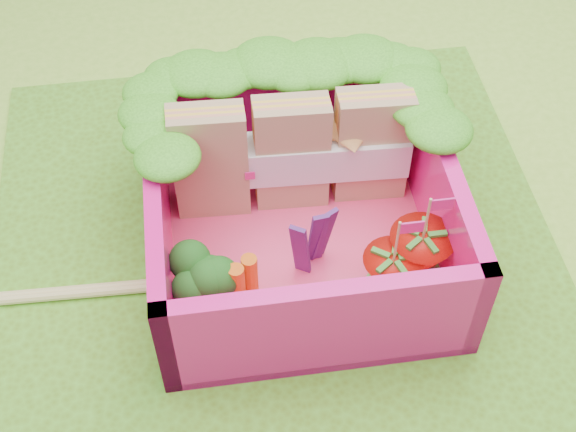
% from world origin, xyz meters
% --- Properties ---
extents(ground, '(14.00, 14.00, 0.00)m').
position_xyz_m(ground, '(0.00, 0.00, 0.00)').
color(ground, '#8ACA39').
rests_on(ground, ground).
extents(placemat, '(2.60, 2.60, 0.03)m').
position_xyz_m(placemat, '(0.00, 0.00, 0.01)').
color(placemat, '#5A9421').
rests_on(placemat, ground).
extents(bento_floor, '(1.30, 1.30, 0.05)m').
position_xyz_m(bento_floor, '(0.11, -0.05, 0.06)').
color(bento_floor, '#FF4176').
rests_on(bento_floor, placemat).
extents(bento_box, '(1.30, 1.30, 0.55)m').
position_xyz_m(bento_box, '(0.11, -0.05, 0.31)').
color(bento_box, '#FF158A').
rests_on(bento_box, placemat).
extents(lettuce_ruffle, '(1.43, 0.77, 0.11)m').
position_xyz_m(lettuce_ruffle, '(0.11, 0.43, 0.64)').
color(lettuce_ruffle, '#338718').
rests_on(lettuce_ruffle, bento_box).
extents(sandwich_stack, '(1.08, 0.22, 0.59)m').
position_xyz_m(sandwich_stack, '(0.12, 0.24, 0.37)').
color(sandwich_stack, '#A87E58').
rests_on(sandwich_stack, bento_floor).
extents(broccoli, '(0.34, 0.34, 0.25)m').
position_xyz_m(broccoli, '(-0.35, -0.31, 0.26)').
color(broccoli, '#6BAF54').
rests_on(broccoli, bento_floor).
extents(carrot_sticks, '(0.13, 0.14, 0.28)m').
position_xyz_m(carrot_sticks, '(-0.17, -0.33, 0.21)').
color(carrot_sticks, orange).
rests_on(carrot_sticks, bento_floor).
extents(purple_wedges, '(0.18, 0.12, 0.38)m').
position_xyz_m(purple_wedges, '(0.15, -0.20, 0.27)').
color(purple_wedges, '#4D1C63').
rests_on(purple_wedges, bento_floor).
extents(strawberry_left, '(0.26, 0.26, 0.50)m').
position_xyz_m(strawberry_left, '(0.45, -0.39, 0.21)').
color(strawberry_left, red).
rests_on(strawberry_left, bento_floor).
extents(strawberry_right, '(0.28, 0.28, 0.52)m').
position_xyz_m(strawberry_right, '(0.59, -0.31, 0.23)').
color(strawberry_right, red).
rests_on(strawberry_right, bento_floor).
extents(snap_peas, '(0.60, 0.35, 0.05)m').
position_xyz_m(snap_peas, '(0.46, -0.37, 0.11)').
color(snap_peas, '#4FA534').
rests_on(snap_peas, bento_floor).
extents(chopsticks, '(2.18, 0.14, 0.05)m').
position_xyz_m(chopsticks, '(-1.01, -0.16, 0.05)').
color(chopsticks, '#E0CC7B').
rests_on(chopsticks, placemat).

